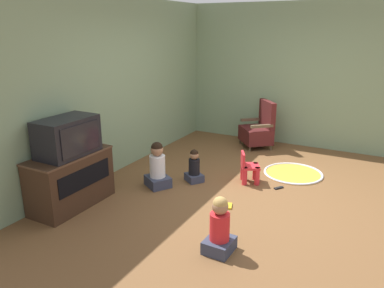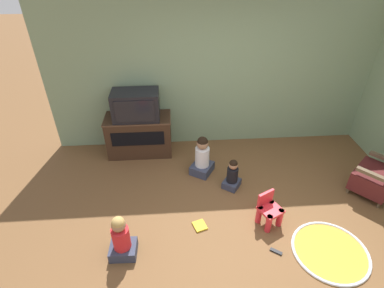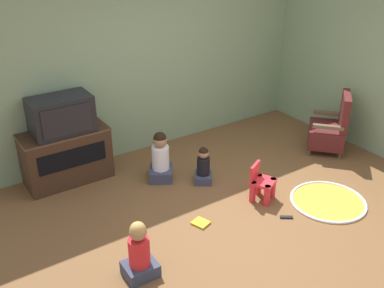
{
  "view_description": "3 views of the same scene",
  "coord_description": "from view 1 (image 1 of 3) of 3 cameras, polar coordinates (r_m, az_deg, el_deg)",
  "views": [
    {
      "loc": [
        -4.73,
        -1.53,
        2.28
      ],
      "look_at": [
        -0.32,
        0.83,
        0.7
      ],
      "focal_mm": 35.0,
      "sensor_mm": 36.0,
      "label": 1
    },
    {
      "loc": [
        -0.89,
        -2.51,
        3.2
      ],
      "look_at": [
        -0.65,
        0.87,
        0.89
      ],
      "focal_mm": 28.0,
      "sensor_mm": 36.0,
      "label": 2
    },
    {
      "loc": [
        -3.03,
        -3.27,
        3.14
      ],
      "look_at": [
        -0.44,
        0.6,
        0.82
      ],
      "focal_mm": 42.0,
      "sensor_mm": 36.0,
      "label": 3
    }
  ],
  "objects": [
    {
      "name": "wall_right",
      "position": [
        7.53,
        18.82,
        9.63
      ],
      "size": [
        0.12,
        5.4,
        2.73
      ],
      "color": "gray",
      "rests_on": "ground_plane"
    },
    {
      "name": "child_watching_center",
      "position": [
        5.71,
        0.33,
        -3.61
      ],
      "size": [
        0.33,
        0.34,
        0.51
      ],
      "rotation": [
        0.0,
        0.0,
        0.96
      ],
      "color": "#33384C",
      "rests_on": "ground_plane"
    },
    {
      "name": "wall_back",
      "position": [
        6.07,
        -12.01,
        8.47
      ],
      "size": [
        5.7,
        0.12,
        2.73
      ],
      "color": "gray",
      "rests_on": "ground_plane"
    },
    {
      "name": "child_watching_right",
      "position": [
        5.52,
        -5.28,
        -3.57
      ],
      "size": [
        0.44,
        0.46,
        0.69
      ],
      "rotation": [
        0.0,
        0.0,
        1.02
      ],
      "color": "#33384C",
      "rests_on": "ground_plane"
    },
    {
      "name": "black_armchair",
      "position": [
        7.42,
        10.09,
        2.17
      ],
      "size": [
        0.79,
        0.78,
        0.91
      ],
      "rotation": [
        0.0,
        0.0,
        3.86
      ],
      "color": "brown",
      "rests_on": "ground_plane"
    },
    {
      "name": "yellow_kid_chair",
      "position": [
        5.75,
        8.67,
        -3.86
      ],
      "size": [
        0.37,
        0.36,
        0.47
      ],
      "rotation": [
        0.0,
        0.0,
        0.48
      ],
      "color": "red",
      "rests_on": "ground_plane"
    },
    {
      "name": "remote_control",
      "position": [
        5.68,
        13.08,
        -6.53
      ],
      "size": [
        0.15,
        0.12,
        0.02
      ],
      "rotation": [
        0.0,
        0.0,
        2.52
      ],
      "color": "black",
      "rests_on": "ground_plane"
    },
    {
      "name": "play_mat",
      "position": [
        6.27,
        15.16,
        -4.34
      ],
      "size": [
        0.94,
        0.94,
        0.04
      ],
      "color": "gold",
      "rests_on": "ground_plane"
    },
    {
      "name": "tv_cabinet",
      "position": [
        5.16,
        -17.99,
        -5.12
      ],
      "size": [
        1.13,
        0.53,
        0.71
      ],
      "color": "#382316",
      "rests_on": "ground_plane"
    },
    {
      "name": "television",
      "position": [
        4.96,
        -18.45,
        1.08
      ],
      "size": [
        0.77,
        0.46,
        0.48
      ],
      "color": "black",
      "rests_on": "tv_cabinet"
    },
    {
      "name": "child_watching_left",
      "position": [
        4.0,
        4.23,
        -12.67
      ],
      "size": [
        0.33,
        0.29,
        0.63
      ],
      "rotation": [
        0.0,
        0.0,
        -0.03
      ],
      "color": "#33384C",
      "rests_on": "ground_plane"
    },
    {
      "name": "book",
      "position": [
        5.03,
        5.03,
        -9.35
      ],
      "size": [
        0.21,
        0.22,
        0.02
      ],
      "rotation": [
        0.0,
        0.0,
        1.9
      ],
      "color": "gold",
      "rests_on": "ground_plane"
    },
    {
      "name": "ground_plane",
      "position": [
        5.47,
        9.37,
        -7.34
      ],
      "size": [
        30.0,
        30.0,
        0.0
      ],
      "primitive_type": "plane",
      "color": "brown"
    }
  ]
}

